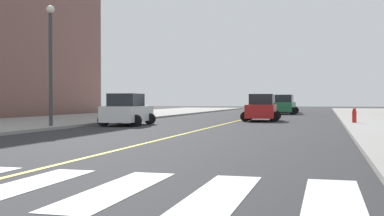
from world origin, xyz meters
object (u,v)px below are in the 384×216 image
car_red_nearest (261,108)px  car_gray_third (286,105)px  car_green_second (284,105)px  fire_hydrant (354,116)px  car_white_fourth (127,111)px  street_lamp (51,54)px

car_red_nearest → car_gray_third: bearing=-92.5°
car_green_second → car_gray_third: 6.32m
car_gray_third → fire_hydrant: size_ratio=5.05×
car_white_fourth → fire_hydrant: (13.23, 3.92, -0.31)m
street_lamp → car_gray_third: bearing=75.1°
car_red_nearest → car_white_fourth: car_red_nearest is taller
car_white_fourth → car_red_nearest: bearing=48.0°
car_green_second → fire_hydrant: car_green_second is taller
car_green_second → fire_hydrant: (5.95, -21.86, -0.38)m
car_green_second → car_white_fourth: size_ratio=1.08×
car_green_second → street_lamp: bearing=73.3°
car_gray_third → car_white_fourth: car_gray_third is taller
car_red_nearest → street_lamp: street_lamp is taller
car_red_nearest → street_lamp: 16.12m
car_green_second → fire_hydrant: size_ratio=5.24×
car_red_nearest → fire_hydrant: size_ratio=5.00×
car_white_fourth → car_green_second: bearing=72.5°
car_red_nearest → fire_hydrant: 7.61m
fire_hydrant → car_gray_third: bearing=102.4°
car_red_nearest → car_green_second: (0.24, 17.46, 0.05)m
car_gray_third → street_lamp: street_lamp is taller
car_gray_third → car_white_fourth: (-7.01, -32.10, -0.03)m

